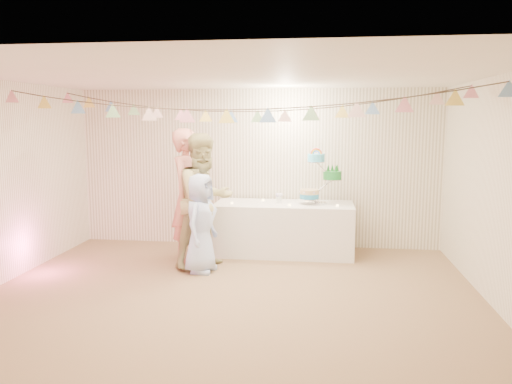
# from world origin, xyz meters

# --- Properties ---
(floor) EXTENTS (6.00, 6.00, 0.00)m
(floor) POSITION_xyz_m (0.00, 0.00, 0.00)
(floor) COLOR #7E6144
(floor) RESTS_ON ground
(ceiling) EXTENTS (6.00, 6.00, 0.00)m
(ceiling) POSITION_xyz_m (0.00, 0.00, 2.60)
(ceiling) COLOR silver
(ceiling) RESTS_ON ground
(back_wall) EXTENTS (6.00, 6.00, 0.00)m
(back_wall) POSITION_xyz_m (0.00, 2.50, 1.30)
(back_wall) COLOR white
(back_wall) RESTS_ON ground
(front_wall) EXTENTS (6.00, 6.00, 0.00)m
(front_wall) POSITION_xyz_m (0.00, -2.50, 1.30)
(front_wall) COLOR white
(front_wall) RESTS_ON ground
(right_wall) EXTENTS (5.00, 5.00, 0.00)m
(right_wall) POSITION_xyz_m (3.00, 0.00, 1.30)
(right_wall) COLOR white
(right_wall) RESTS_ON ground
(table) EXTENTS (2.15, 0.86, 0.81)m
(table) POSITION_xyz_m (0.49, 1.98, 0.40)
(table) COLOR white
(table) RESTS_ON floor
(cake_stand) EXTENTS (0.72, 0.42, 0.80)m
(cake_stand) POSITION_xyz_m (1.04, 2.03, 1.15)
(cake_stand) COLOR silver
(cake_stand) RESTS_ON table
(cake_bottom) EXTENTS (0.31, 0.31, 0.15)m
(cake_bottom) POSITION_xyz_m (0.89, 1.97, 0.84)
(cake_bottom) COLOR teal
(cake_bottom) RESTS_ON cake_stand
(cake_middle) EXTENTS (0.27, 0.27, 0.22)m
(cake_middle) POSITION_xyz_m (1.22, 2.12, 1.11)
(cake_middle) COLOR #1C8130
(cake_middle) RESTS_ON cake_stand
(cake_top_tier) EXTENTS (0.25, 0.25, 0.19)m
(cake_top_tier) POSITION_xyz_m (0.98, 2.00, 1.38)
(cake_top_tier) COLOR #50D2FE
(cake_top_tier) RESTS_ON cake_stand
(platter) EXTENTS (0.38, 0.38, 0.02)m
(platter) POSITION_xyz_m (-0.09, 1.93, 0.76)
(platter) COLOR white
(platter) RESTS_ON table
(posy) EXTENTS (0.14, 0.14, 0.16)m
(posy) POSITION_xyz_m (0.41, 2.03, 0.83)
(posy) COLOR white
(posy) RESTS_ON table
(person_adult_a) EXTENTS (0.63, 0.81, 1.98)m
(person_adult_a) POSITION_xyz_m (-0.88, 1.40, 0.99)
(person_adult_a) COLOR tan
(person_adult_a) RESTS_ON floor
(person_adult_b) EXTENTS (1.16, 1.18, 1.91)m
(person_adult_b) POSITION_xyz_m (-0.58, 1.15, 0.96)
(person_adult_b) COLOR tan
(person_adult_b) RESTS_ON floor
(person_child) EXTENTS (0.55, 0.74, 1.38)m
(person_child) POSITION_xyz_m (-0.58, 0.89, 0.69)
(person_child) COLOR #B4CBFF
(person_child) RESTS_ON floor
(bunting_back) EXTENTS (5.60, 1.10, 0.40)m
(bunting_back) POSITION_xyz_m (0.00, 1.10, 2.35)
(bunting_back) COLOR pink
(bunting_back) RESTS_ON ceiling
(bunting_front) EXTENTS (5.60, 0.90, 0.36)m
(bunting_front) POSITION_xyz_m (0.00, -0.20, 2.32)
(bunting_front) COLOR #72A5E5
(bunting_front) RESTS_ON ceiling
(tealight_0) EXTENTS (0.04, 0.04, 0.03)m
(tealight_0) POSITION_xyz_m (-0.31, 1.83, 0.82)
(tealight_0) COLOR #FFD88C
(tealight_0) RESTS_ON table
(tealight_1) EXTENTS (0.04, 0.04, 0.03)m
(tealight_1) POSITION_xyz_m (0.14, 2.16, 0.82)
(tealight_1) COLOR #FFD88C
(tealight_1) RESTS_ON table
(tealight_2) EXTENTS (0.04, 0.04, 0.03)m
(tealight_2) POSITION_xyz_m (0.59, 1.76, 0.82)
(tealight_2) COLOR #FFD88C
(tealight_2) RESTS_ON table
(tealight_3) EXTENTS (0.04, 0.04, 0.03)m
(tealight_3) POSITION_xyz_m (0.84, 2.20, 0.82)
(tealight_3) COLOR #FFD88C
(tealight_3) RESTS_ON table
(tealight_4) EXTENTS (0.04, 0.04, 0.03)m
(tealight_4) POSITION_xyz_m (1.31, 1.80, 0.82)
(tealight_4) COLOR #FFD88C
(tealight_4) RESTS_ON table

